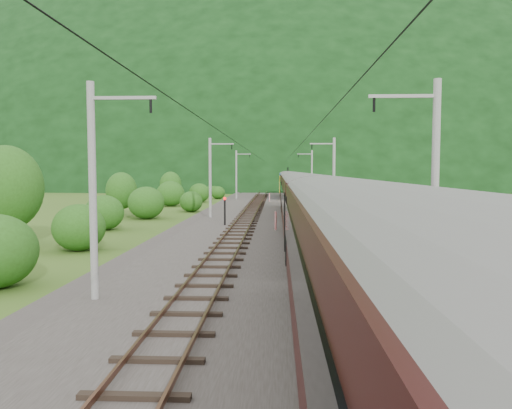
{
  "coord_description": "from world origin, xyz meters",
  "views": [
    {
      "loc": [
        0.59,
        -18.02,
        5.1
      ],
      "look_at": [
        -0.96,
        17.91,
        2.6
      ],
      "focal_mm": 35.0,
      "sensor_mm": 36.0,
      "label": 1
    }
  ],
  "objects": [
    {
      "name": "ground",
      "position": [
        0.0,
        0.0,
        0.0
      ],
      "size": [
        600.0,
        600.0,
        0.0
      ],
      "primitive_type": "plane",
      "color": "#304C18",
      "rests_on": "ground"
    },
    {
      "name": "railbed",
      "position": [
        0.0,
        10.0,
        0.15
      ],
      "size": [
        14.0,
        220.0,
        0.3
      ],
      "primitive_type": "cube",
      "color": "#38332D",
      "rests_on": "ground"
    },
    {
      "name": "track_left",
      "position": [
        -2.4,
        10.0,
        0.37
      ],
      "size": [
        2.4,
        220.0,
        0.27
      ],
      "color": "brown",
      "rests_on": "railbed"
    },
    {
      "name": "track_right",
      "position": [
        2.4,
        10.0,
        0.37
      ],
      "size": [
        2.4,
        220.0,
        0.27
      ],
      "color": "brown",
      "rests_on": "railbed"
    },
    {
      "name": "catenary_left",
      "position": [
        -6.12,
        32.0,
        4.5
      ],
      "size": [
        2.54,
        192.28,
        8.0
      ],
      "color": "gray",
      "rests_on": "railbed"
    },
    {
      "name": "catenary_right",
      "position": [
        6.12,
        32.0,
        4.5
      ],
      "size": [
        2.54,
        192.28,
        8.0
      ],
      "color": "gray",
      "rests_on": "railbed"
    },
    {
      "name": "overhead_wires",
      "position": [
        0.0,
        10.0,
        7.1
      ],
      "size": [
        4.83,
        198.0,
        0.03
      ],
      "color": "black",
      "rests_on": "ground"
    },
    {
      "name": "mountain_main",
      "position": [
        0.0,
        260.0,
        0.0
      ],
      "size": [
        504.0,
        360.0,
        244.0
      ],
      "primitive_type": "ellipsoid",
      "color": "black",
      "rests_on": "ground"
    },
    {
      "name": "mountain_ridge",
      "position": [
        -120.0,
        300.0,
        0.0
      ],
      "size": [
        336.0,
        280.0,
        132.0
      ],
      "primitive_type": "ellipsoid",
      "color": "black",
      "rests_on": "ground"
    },
    {
      "name": "train",
      "position": [
        2.4,
        14.34,
        3.58
      ],
      "size": [
        3.03,
        123.08,
        5.27
      ],
      "color": "black",
      "rests_on": "ground"
    },
    {
      "name": "hazard_post_near",
      "position": [
        -0.62,
        57.86,
        0.94
      ],
      "size": [
        0.14,
        0.14,
        1.28
      ],
      "primitive_type": "cylinder",
      "color": "red",
      "rests_on": "railbed"
    },
    {
      "name": "hazard_post_far",
      "position": [
        0.46,
        21.7,
        1.05
      ],
      "size": [
        0.16,
        0.16,
        1.5
      ],
      "primitive_type": "cylinder",
      "color": "red",
      "rests_on": "railbed"
    },
    {
      "name": "signal",
      "position": [
        -3.99,
        25.06,
        1.74
      ],
      "size": [
        0.27,
        0.27,
        2.45
      ],
      "color": "black",
      "rests_on": "railbed"
    },
    {
      "name": "vegetation_left",
      "position": [
        -14.66,
        21.9,
        2.32
      ],
      "size": [
        11.89,
        151.08,
        6.74
      ],
      "color": "#244F15",
      "rests_on": "ground"
    }
  ]
}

